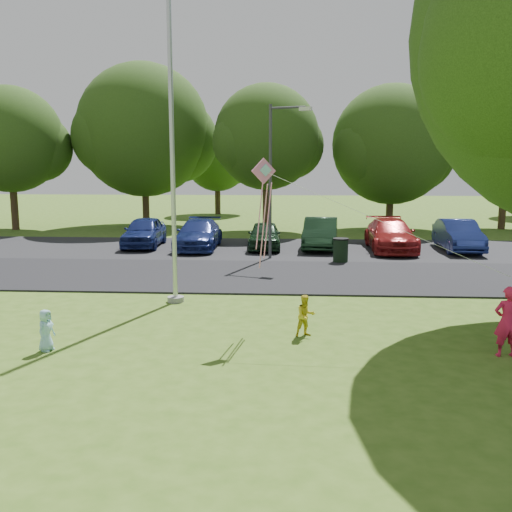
# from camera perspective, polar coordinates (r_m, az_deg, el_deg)

# --- Properties ---
(ground) EXTENTS (120.00, 120.00, 0.00)m
(ground) POSITION_cam_1_polar(r_m,az_deg,el_deg) (12.35, 3.50, -10.48)
(ground) COLOR #3B5E18
(ground) RESTS_ON ground
(park_road) EXTENTS (60.00, 6.00, 0.06)m
(park_road) POSITION_cam_1_polar(r_m,az_deg,el_deg) (21.03, 3.59, -2.01)
(park_road) COLOR black
(park_road) RESTS_ON ground
(parking_strip) EXTENTS (42.00, 7.00, 0.06)m
(parking_strip) POSITION_cam_1_polar(r_m,az_deg,el_deg) (27.43, 3.61, 0.68)
(parking_strip) COLOR black
(parking_strip) RESTS_ON ground
(flagpole) EXTENTS (0.50, 0.50, 10.00)m
(flagpole) POSITION_cam_1_polar(r_m,az_deg,el_deg) (16.97, -8.35, 9.23)
(flagpole) COLOR #B7BABF
(flagpole) RESTS_ON ground
(street_lamp) EXTENTS (1.78, 0.76, 6.54)m
(street_lamp) POSITION_cam_1_polar(r_m,az_deg,el_deg) (24.26, 2.02, 8.81)
(street_lamp) COLOR #3F3F44
(street_lamp) RESTS_ON ground
(trash_can) EXTENTS (0.66, 0.66, 1.05)m
(trash_can) POSITION_cam_1_polar(r_m,az_deg,el_deg) (24.00, 8.46, 0.54)
(trash_can) COLOR black
(trash_can) RESTS_ON ground
(tree_row) EXTENTS (64.35, 11.94, 10.88)m
(tree_row) POSITION_cam_1_polar(r_m,az_deg,el_deg) (35.90, 6.32, 11.81)
(tree_row) COLOR #332316
(tree_row) RESTS_ON ground
(horizon_trees) EXTENTS (77.46, 7.20, 7.02)m
(horizon_trees) POSITION_cam_1_polar(r_m,az_deg,el_deg) (45.66, 8.88, 9.47)
(horizon_trees) COLOR #332316
(horizon_trees) RESTS_ON ground
(parked_cars) EXTENTS (16.78, 5.21, 1.46)m
(parked_cars) POSITION_cam_1_polar(r_m,az_deg,el_deg) (27.28, 4.12, 2.20)
(parked_cars) COLOR navy
(parked_cars) RESTS_ON ground
(woman) EXTENTS (0.59, 0.41, 1.56)m
(woman) POSITION_cam_1_polar(r_m,az_deg,el_deg) (13.54, 23.81, -6.02)
(woman) COLOR #D51C47
(woman) RESTS_ON ground
(child_yellow) EXTENTS (0.61, 0.55, 1.02)m
(child_yellow) POSITION_cam_1_polar(r_m,az_deg,el_deg) (13.92, 4.98, -5.97)
(child_yellow) COLOR gold
(child_yellow) RESTS_ON ground
(child_blue) EXTENTS (0.40, 0.52, 0.95)m
(child_blue) POSITION_cam_1_polar(r_m,az_deg,el_deg) (13.67, -20.27, -6.98)
(child_blue) COLOR #96D1E7
(child_blue) RESTS_ON ground
(kite) EXTENTS (5.66, 1.90, 2.74)m
(kite) POSITION_cam_1_polar(r_m,az_deg,el_deg) (13.86, 1.21, 6.60)
(kite) COLOR pink
(kite) RESTS_ON ground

